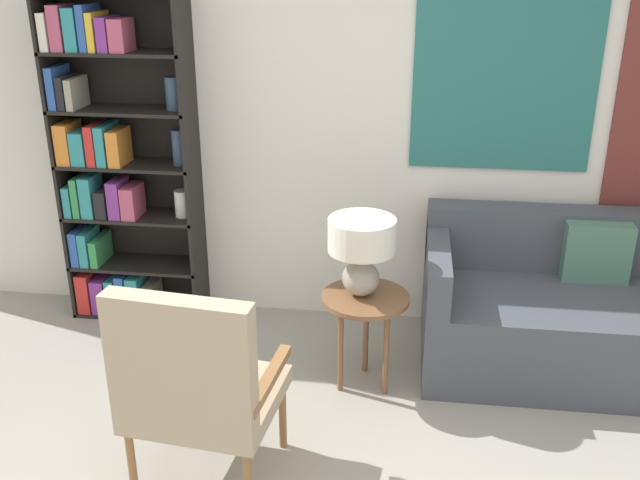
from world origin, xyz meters
The scene contains 6 objects.
wall_back centered at (0.07, 2.03, 1.36)m, with size 6.40×0.08×2.70m.
bookshelf centered at (-1.43, 1.84, 0.97)m, with size 0.82×0.30×1.99m.
armchair centered at (-0.49, 0.29, 0.56)m, with size 0.66×0.63×0.99m.
couch centered at (1.40, 1.57, 0.32)m, with size 1.87×0.87×0.83m.
side_table centered at (0.15, 1.19, 0.47)m, with size 0.46×0.46×0.54m.
table_lamp centered at (0.12, 1.21, 0.81)m, with size 0.34×0.34×0.42m.
Camera 1 is at (0.35, -2.10, 2.20)m, focal length 40.00 mm.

